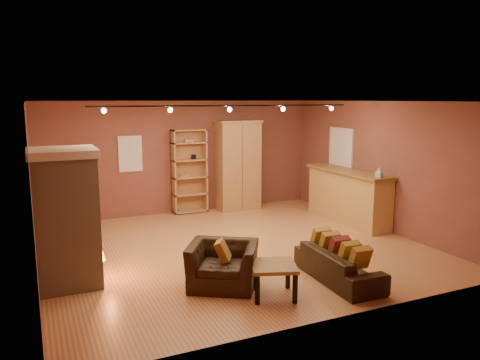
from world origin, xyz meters
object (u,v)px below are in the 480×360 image
loveseat (339,259)px  coffee_table (273,269)px  armchair (223,258)px  bookcase (189,170)px  armoire (238,165)px  bar_counter (348,196)px  fireplace (67,218)px

loveseat → coffee_table: size_ratio=2.12×
armchair → coffee_table: size_ratio=1.50×
bookcase → coffee_table: size_ratio=2.58×
armoire → coffee_table: armoire is taller
bar_counter → coffee_table: 4.67m
fireplace → coffee_table: fireplace is taller
fireplace → bar_counter: bearing=11.8°
bookcase → armchair: (-1.03, -4.78, -0.62)m
bar_counter → armchair: size_ratio=2.09×
loveseat → armchair: bearing=75.5°
bookcase → bar_counter: (3.07, -2.43, -0.45)m
bookcase → armoire: (1.27, -0.18, 0.09)m
armchair → bar_counter: bearing=61.3°
armchair → bookcase: bearing=109.4°
fireplace → armchair: fireplace is taller
fireplace → loveseat: (3.89, -1.58, -0.70)m
bookcase → armchair: bearing=-102.2°
loveseat → armchair: size_ratio=1.41×
bookcase → armoire: bearing=-8.1°
armoire → loveseat: size_ratio=1.33×
armoire → coffee_table: bearing=-108.7°
fireplace → bar_counter: size_ratio=0.83×
bar_counter → fireplace: bearing=-168.2°
bar_counter → armchair: bearing=-150.2°
bookcase → loveseat: 5.41m
loveseat → coffee_table: 1.24m
fireplace → bar_counter: fireplace is taller
fireplace → armoire: size_ratio=0.92×
armchair → coffee_table: (0.53, -0.65, -0.04)m
fireplace → armoire: (4.44, 3.56, 0.10)m
coffee_table → fireplace: bearing=147.6°
coffee_table → bookcase: bearing=84.7°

